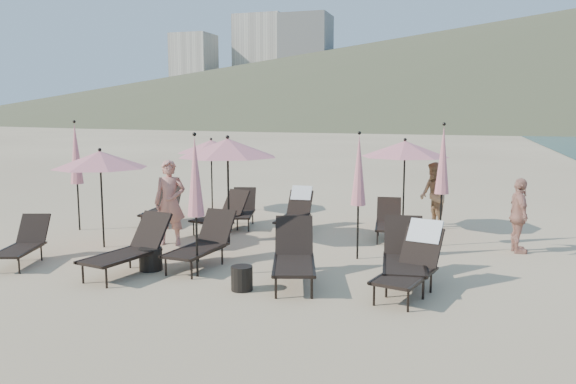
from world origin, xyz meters
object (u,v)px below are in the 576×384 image
(lounger_3, at_px, (294,255))
(lounger_9, at_px, (296,210))
(umbrella_open_0, at_px, (100,160))
(umbrella_open_2, at_px, (211,146))
(umbrella_open_3, at_px, (405,149))
(side_table_1, at_px, (242,278))
(lounger_6, at_px, (162,207))
(umbrella_open_1, at_px, (228,148))
(lounger_5, at_px, (404,255))
(beachgoer_c, at_px, (519,216))
(umbrella_closed_0, at_px, (195,177))
(umbrella_closed_2, at_px, (76,154))
(beachgoer_b, at_px, (434,195))
(lounger_4, at_px, (412,261))
(lounger_8, at_px, (242,209))
(beachgoer_a, at_px, (170,203))
(umbrella_closed_3, at_px, (359,171))
(lounger_2, at_px, (203,243))
(lounger_0, at_px, (23,243))
(side_table_0, at_px, (151,259))
(lounger_10, at_px, (389,221))
(lounger_7, at_px, (223,213))
(lounger_1, at_px, (130,248))
(umbrella_closed_1, at_px, (443,161))

(lounger_3, bearing_deg, lounger_9, 89.58)
(umbrella_open_0, height_order, umbrella_open_2, umbrella_open_2)
(umbrella_open_3, bearing_deg, side_table_1, -109.45)
(lounger_6, xyz_separation_m, lounger_9, (3.71, 0.26, 0.06))
(lounger_6, height_order, umbrella_open_1, umbrella_open_1)
(lounger_5, distance_m, beachgoer_c, 3.63)
(lounger_5, xyz_separation_m, umbrella_closed_0, (-3.63, -0.79, 1.33))
(umbrella_closed_2, xyz_separation_m, beachgoer_b, (8.62, 3.21, -1.10))
(lounger_4, bearing_deg, umbrella_open_0, -175.66)
(lounger_8, xyz_separation_m, lounger_9, (1.53, -0.11, 0.07))
(beachgoer_a, bearing_deg, umbrella_open_1, 9.11)
(umbrella_open_2, bearing_deg, side_table_1, -60.88)
(umbrella_closed_0, xyz_separation_m, umbrella_closed_3, (2.54, 2.16, -0.01))
(umbrella_open_0, bearing_deg, side_table_1, -24.94)
(umbrella_closed_2, relative_size, side_table_1, 6.76)
(lounger_2, relative_size, lounger_8, 1.04)
(lounger_0, xyz_separation_m, umbrella_open_1, (3.12, 2.96, 1.77))
(umbrella_open_2, bearing_deg, beachgoer_a, -76.85)
(side_table_1, bearing_deg, umbrella_closed_3, 61.12)
(side_table_0, bearing_deg, lounger_3, 1.19)
(beachgoer_b, bearing_deg, lounger_8, -103.53)
(umbrella_closed_0, distance_m, umbrella_closed_2, 5.58)
(umbrella_closed_2, bearing_deg, lounger_10, 10.81)
(lounger_10, distance_m, beachgoer_a, 5.15)
(umbrella_open_3, distance_m, umbrella_closed_3, 3.17)
(umbrella_open_1, xyz_separation_m, umbrella_closed_3, (3.11, -0.55, -0.37))
(lounger_4, relative_size, lounger_6, 1.09)
(lounger_0, bearing_deg, beachgoer_a, 32.64)
(lounger_3, distance_m, umbrella_open_1, 3.86)
(lounger_0, height_order, beachgoer_a, beachgoer_a)
(umbrella_open_3, height_order, umbrella_closed_3, umbrella_closed_3)
(lounger_0, xyz_separation_m, lounger_7, (2.44, 4.11, 0.04))
(lounger_0, height_order, lounger_4, lounger_4)
(lounger_7, distance_m, side_table_1, 4.95)
(beachgoer_b, height_order, beachgoer_c, beachgoer_b)
(lounger_3, height_order, lounger_9, lounger_9)
(lounger_1, relative_size, umbrella_open_1, 0.78)
(lounger_5, bearing_deg, beachgoer_a, 158.22)
(umbrella_open_0, distance_m, umbrella_open_1, 2.80)
(lounger_8, xyz_separation_m, beachgoer_b, (4.86, 1.41, 0.41))
(lounger_3, bearing_deg, lounger_10, 58.11)
(lounger_2, bearing_deg, umbrella_open_0, 169.95)
(lounger_10, relative_size, side_table_1, 3.93)
(lounger_2, bearing_deg, beachgoer_a, 141.44)
(lounger_1, distance_m, beachgoer_a, 2.43)
(umbrella_open_2, bearing_deg, umbrella_closed_1, -20.09)
(umbrella_closed_2, height_order, beachgoer_c, umbrella_closed_2)
(lounger_1, bearing_deg, umbrella_open_0, 148.24)
(lounger_8, height_order, umbrella_open_2, umbrella_open_2)
(lounger_9, bearing_deg, umbrella_open_0, -141.06)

